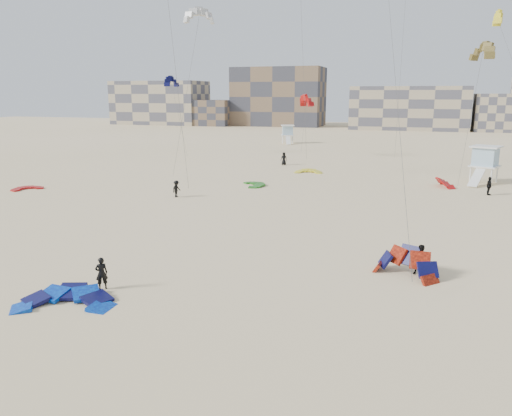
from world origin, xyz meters
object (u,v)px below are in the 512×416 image
(kite_ground_orange, at_px, (404,276))
(lifeguard_tower_near, at_px, (485,165))
(kitesurfer_main, at_px, (102,273))
(kite_ground_blue, at_px, (65,304))

(kite_ground_orange, distance_m, lifeguard_tower_near, 35.08)
(kitesurfer_main, distance_m, lifeguard_tower_near, 47.01)
(kite_ground_blue, xyz_separation_m, lifeguard_tower_near, (22.99, 43.54, 2.10))
(kite_ground_orange, xyz_separation_m, lifeguard_tower_near, (7.43, 34.22, 2.10))
(kite_ground_blue, distance_m, kite_ground_orange, 18.14)
(kite_ground_orange, height_order, lifeguard_tower_near, lifeguard_tower_near)
(kitesurfer_main, xyz_separation_m, lifeguard_tower_near, (22.43, 41.29, 1.22))
(kitesurfer_main, bearing_deg, kite_ground_blue, 33.20)
(kitesurfer_main, height_order, lifeguard_tower_near, lifeguard_tower_near)
(kite_ground_blue, distance_m, kitesurfer_main, 2.48)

